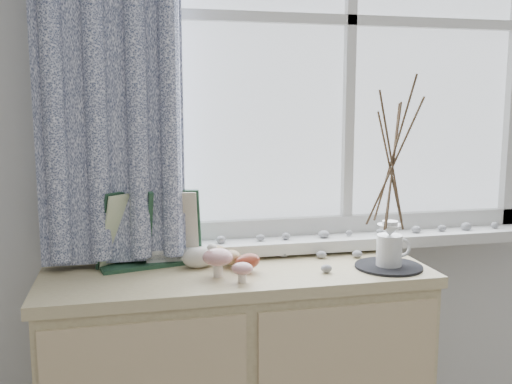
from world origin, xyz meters
TOP-DOWN VIEW (x-y plane):
  - botanical_book at (-0.41, 1.83)m, footprint 0.38×0.21m
  - toadstool_cluster at (-0.21, 1.67)m, footprint 0.14×0.15m
  - wooden_eggs at (-0.16, 1.78)m, footprint 0.14×0.18m
  - songbird_figurine at (-0.26, 1.80)m, footprint 0.15×0.08m
  - crocheted_doily at (0.32, 1.66)m, footprint 0.21×0.21m
  - twig_pitcher at (0.32, 1.66)m, footprint 0.22×0.22m
  - sideboard_pebbles at (0.18, 1.76)m, footprint 0.33×0.23m

SIDE VIEW (x-z plane):
  - crocheted_doily at x=0.32m, z-range 0.85..0.86m
  - sideboard_pebbles at x=0.18m, z-range 0.85..0.87m
  - wooden_eggs at x=-0.16m, z-range 0.84..0.92m
  - songbird_figurine at x=-0.26m, z-range 0.85..0.92m
  - toadstool_cluster at x=-0.21m, z-range 0.86..0.94m
  - botanical_book at x=-0.41m, z-range 0.85..1.10m
  - twig_pitcher at x=0.32m, z-range 0.90..1.50m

